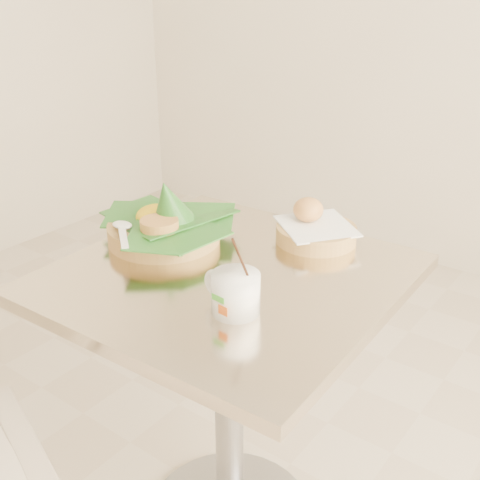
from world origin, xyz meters
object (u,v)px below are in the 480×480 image
Objects in this scene: bread_basket at (315,229)px; coffee_mug at (235,292)px; rice_basket at (163,223)px; cafe_table at (229,356)px.

bread_basket is 0.38m from coffee_mug.
bread_basket is (0.29, 0.22, -0.02)m from rice_basket.
coffee_mug is (0.11, -0.12, 0.26)m from cafe_table.
rice_basket is 0.37m from bread_basket.
bread_basket is 1.42× the size of coffee_mug.
cafe_table is 0.37m from bread_basket.
coffee_mug is at bearing -47.57° from cafe_table.
cafe_table is at bearing -104.20° from bread_basket.
bread_basket reaches higher than cafe_table.
cafe_table is 2.20× the size of rice_basket.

